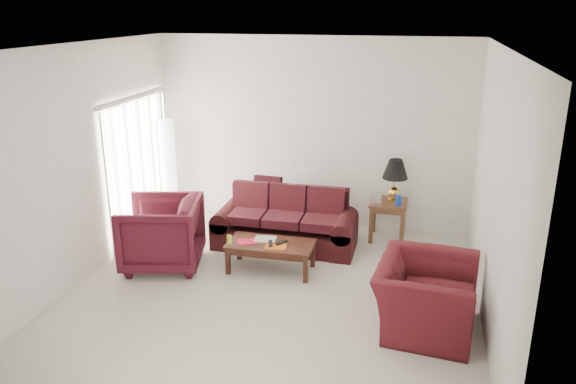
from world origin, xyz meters
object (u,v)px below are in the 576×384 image
object	(u,v)px
end_table	(388,220)
coffee_table	(271,257)
floor_lamp	(169,170)
armchair_right	(425,296)
armchair_left	(162,233)
sofa	(285,220)

from	to	relation	value
end_table	coffee_table	world-z (taller)	end_table
floor_lamp	armchair_right	bearing A→B (deg)	-30.68
armchair_left	armchair_right	size ratio (longest dim) A/B	0.88
floor_lamp	coffee_table	world-z (taller)	floor_lamp
armchair_right	coffee_table	bearing A→B (deg)	70.64
armchair_left	armchair_right	distance (m)	3.60
sofa	armchair_left	bearing A→B (deg)	-143.88
sofa	armchair_left	world-z (taller)	armchair_left
sofa	armchair_left	xyz separation A→B (m)	(-1.48, -1.03, 0.05)
end_table	floor_lamp	distance (m)	3.63
floor_lamp	armchair_left	xyz separation A→B (m)	(0.65, -1.70, -0.38)
sofa	armchair_right	xyz separation A→B (m)	(2.04, -1.80, -0.04)
coffee_table	end_table	bearing A→B (deg)	23.88
armchair_right	floor_lamp	bearing A→B (deg)	65.53
sofa	floor_lamp	distance (m)	2.28
floor_lamp	armchair_right	size ratio (longest dim) A/B	1.43
end_table	armchair_right	distance (m)	2.51
armchair_right	coffee_table	size ratio (longest dim) A/B	1.03
end_table	sofa	bearing A→B (deg)	-156.03
sofa	floor_lamp	size ratio (longest dim) A/B	1.22
sofa	coffee_table	bearing A→B (deg)	-88.19
end_table	coffee_table	size ratio (longest dim) A/B	0.53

